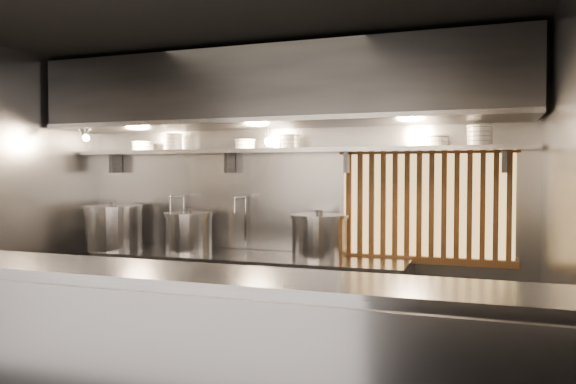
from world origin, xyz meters
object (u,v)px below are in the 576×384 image
Objects in this scene: pendant_bulb at (269,142)px; heat_lamp at (85,132)px; stock_pot_left at (113,227)px; stock_pot_right at (319,236)px; stock_pot_mid at (188,232)px.

heat_lamp is at bearing -169.00° from pendant_bulb.
pendant_bulb reaches higher than stock_pot_left.
stock_pot_left is (0.15, 0.23, -0.95)m from heat_lamp.
stock_pot_left reaches higher than stock_pot_right.
pendant_bulb is 1.20m from stock_pot_mid.
pendant_bulb is 0.99m from stock_pot_right.
stock_pot_mid is (0.83, 0.06, -0.03)m from stock_pot_left.
pendant_bulb is (1.80, 0.35, -0.11)m from heat_lamp.
stock_pot_right is at bearing 2.46° from stock_pot_left.
pendant_bulb is 0.24× the size of stock_pot_left.
stock_pot_mid is at bearing 4.21° from stock_pot_left.
heat_lamp is 0.45× the size of stock_pot_left.
stock_pot_left is 1.37× the size of stock_pot_mid.
stock_pot_mid is (-0.82, -0.06, -0.87)m from pendant_bulb.
stock_pot_left is (-1.65, -0.12, -0.84)m from pendant_bulb.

